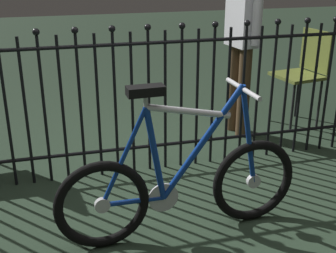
# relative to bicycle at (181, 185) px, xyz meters

# --- Properties ---
(ground_plane) EXTENTS (20.00, 20.00, 0.00)m
(ground_plane) POSITION_rel_bicycle_xyz_m (0.02, 0.13, -0.32)
(ground_plane) COLOR #273928
(iron_fence) EXTENTS (4.59, 0.07, 1.18)m
(iron_fence) POSITION_rel_bicycle_xyz_m (-0.02, 0.87, 0.27)
(iron_fence) COLOR black
(iron_fence) RESTS_ON ground
(bicycle) EXTENTS (1.47, 0.40, 0.93)m
(bicycle) POSITION_rel_bicycle_xyz_m (0.00, 0.00, 0.00)
(bicycle) COLOR black
(bicycle) RESTS_ON ground
(chair_olive) EXTENTS (0.46, 0.46, 0.90)m
(chair_olive) POSITION_rel_bicycle_xyz_m (1.66, 1.48, 0.23)
(chair_olive) COLOR black
(chair_olive) RESTS_ON ground
(person_visitor) EXTENTS (0.23, 0.47, 1.62)m
(person_visitor) POSITION_rel_bicycle_xyz_m (0.96, 1.41, 0.64)
(person_visitor) COLOR #4C3823
(person_visitor) RESTS_ON ground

